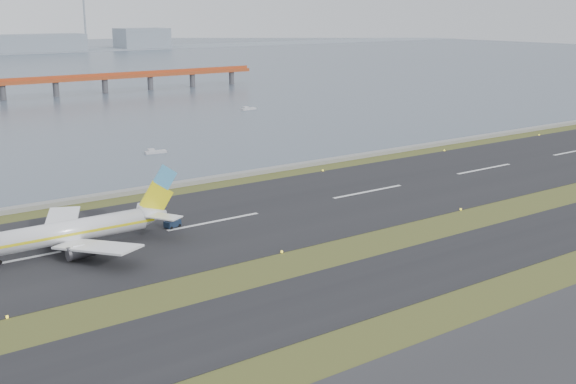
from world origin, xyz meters
The scene contains 9 objects.
ground centered at (0.00, 0.00, 0.00)m, with size 1000.00×1000.00×0.00m, color #384D1B.
taxiway_strip centered at (0.00, -12.00, 0.05)m, with size 1000.00×18.00×0.10m, color black.
runway_strip centered at (0.00, 30.00, 0.05)m, with size 1000.00×45.00×0.10m, color black.
seawall centered at (0.00, 60.00, 0.50)m, with size 1000.00×2.50×1.00m, color gray.
red_pier centered at (20.00, 250.00, 7.28)m, with size 260.00×5.00×10.20m.
airliner centered at (-27.62, 29.53, 3.46)m, with size 38.52×32.89×12.80m.
pushback_tug centered at (-8.26, 31.39, 0.94)m, with size 3.38×2.49×1.94m.
workboat_near centered at (20.94, 98.85, 0.47)m, with size 6.28×2.78×1.47m.
workboat_far centered at (91.67, 159.12, 0.50)m, with size 6.69×2.48×1.60m.
Camera 1 is at (-67.04, -86.33, 40.11)m, focal length 45.00 mm.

